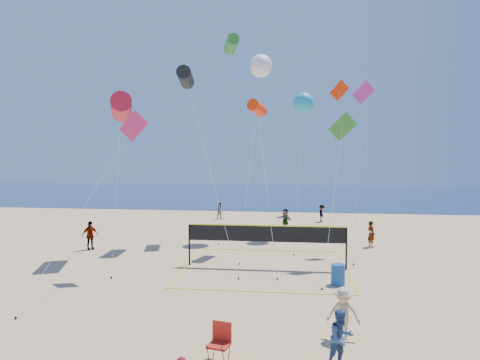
# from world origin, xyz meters

# --- Properties ---
(ocean) EXTENTS (140.00, 50.00, 0.03)m
(ocean) POSITION_xyz_m (0.00, 62.00, 0.01)
(ocean) COLOR navy
(ocean) RESTS_ON ground
(bystander_a) EXTENTS (1.05, 0.99, 1.72)m
(bystander_a) POSITION_xyz_m (3.96, 0.97, 0.86)
(bystander_a) COLOR #314E7C
(bystander_a) RESTS_ON ground
(bystander_b) EXTENTS (1.23, 0.83, 1.76)m
(bystander_b) POSITION_xyz_m (4.23, 3.00, 0.88)
(bystander_b) COLOR tan
(bystander_b) RESTS_ON ground
(far_person_0) EXTENTS (1.08, 1.19, 1.94)m
(far_person_0) POSITION_xyz_m (-11.27, 15.22, 0.97)
(far_person_0) COLOR gray
(far_person_0) RESTS_ON ground
(far_person_1) EXTENTS (1.58, 1.58, 1.83)m
(far_person_1) POSITION_xyz_m (1.57, 24.98, 0.91)
(far_person_1) COLOR gray
(far_person_1) RESTS_ON ground
(far_person_2) EXTENTS (0.70, 0.79, 1.82)m
(far_person_2) POSITION_xyz_m (7.71, 18.68, 0.91)
(far_person_2) COLOR gray
(far_person_2) RESTS_ON ground
(far_person_3) EXTENTS (1.00, 0.90, 1.69)m
(far_person_3) POSITION_xyz_m (-5.11, 30.40, 0.84)
(far_person_3) COLOR gray
(far_person_3) RESTS_ON ground
(far_person_4) EXTENTS (0.73, 1.13, 1.65)m
(far_person_4) POSITION_xyz_m (4.94, 30.01, 0.83)
(far_person_4) COLOR gray
(far_person_4) RESTS_ON ground
(camp_chair) EXTENTS (0.74, 0.87, 1.29)m
(camp_chair) POSITION_xyz_m (0.33, 0.86, 0.66)
(camp_chair) COLOR red
(camp_chair) RESTS_ON ground
(trash_barrel) EXTENTS (0.86, 0.86, 1.01)m
(trash_barrel) POSITION_xyz_m (4.62, 9.34, 0.50)
(trash_barrel) COLOR #174A96
(trash_barrel) RESTS_ON ground
(volleyball_net) EXTENTS (9.20, 9.05, 2.42)m
(volleyball_net) POSITION_xyz_m (0.89, 12.11, 1.66)
(volleyball_net) COLOR black
(volleyball_net) RESTS_ON ground
(kite_0) EXTENTS (2.71, 6.78, 10.20)m
(kite_0) POSITION_xyz_m (-8.33, 13.90, 9.37)
(kite_0) COLOR red
(kite_0) RESTS_ON ground
(kite_1) EXTENTS (5.84, 10.32, 12.68)m
(kite_1) POSITION_xyz_m (-5.44, 18.53, 12.00)
(kite_1) COLOR black
(kite_1) RESTS_ON ground
(kite_2) EXTENTS (2.41, 8.35, 10.08)m
(kite_2) POSITION_xyz_m (-0.10, 16.97, 9.54)
(kite_2) COLOR #FF3006
(kite_2) RESTS_ON ground
(kite_3) EXTENTS (2.89, 7.35, 8.75)m
(kite_3) POSITION_xyz_m (-6.20, 9.83, 7.48)
(kite_3) COLOR #E02B68
(kite_3) RESTS_ON ground
(kite_4) EXTENTS (2.31, 5.82, 8.91)m
(kite_4) POSITION_xyz_m (5.15, 13.69, 7.64)
(kite_4) COLOR #348D2A
(kite_4) RESTS_ON ground
(kite_5) EXTENTS (1.94, 5.06, 11.41)m
(kite_5) POSITION_xyz_m (6.91, 17.87, 9.94)
(kite_5) COLOR #CF2DAA
(kite_5) RESTS_ON ground
(kite_6) EXTENTS (2.33, 10.69, 14.28)m
(kite_6) POSITION_xyz_m (-0.31, 22.02, 13.39)
(kite_6) COLOR white
(kite_6) RESTS_ON ground
(kite_7) EXTENTS (1.84, 8.24, 11.36)m
(kite_7) POSITION_xyz_m (3.03, 22.63, 10.56)
(kite_7) COLOR #1AA2D0
(kite_7) RESTS_ON ground
(kite_8) EXTENTS (1.57, 4.74, 15.67)m
(kite_8) POSITION_xyz_m (-2.59, 21.63, 15.04)
(kite_8) COLOR #348D2A
(kite_8) RESTS_ON ground
(kite_9) EXTENTS (1.62, 4.24, 12.73)m
(kite_9) POSITION_xyz_m (5.99, 25.06, 11.19)
(kite_9) COLOR #FF3006
(kite_9) RESTS_ON ground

